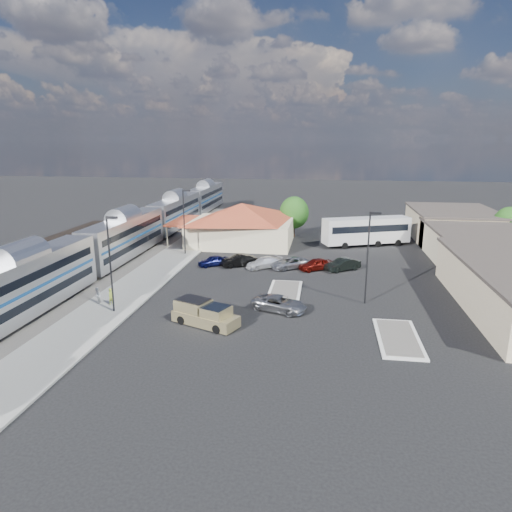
# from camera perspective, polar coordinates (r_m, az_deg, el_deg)

# --- Properties ---
(ground) EXTENTS (280.00, 280.00, 0.00)m
(ground) POSITION_cam_1_polar(r_m,az_deg,el_deg) (46.29, -1.59, -5.16)
(ground) COLOR black
(ground) RESTS_ON ground
(railbed) EXTENTS (16.00, 100.00, 0.12)m
(railbed) POSITION_cam_1_polar(r_m,az_deg,el_deg) (60.48, -20.18, -1.29)
(railbed) COLOR #4C4944
(railbed) RESTS_ON ground
(platform) EXTENTS (5.50, 92.00, 0.18)m
(platform) POSITION_cam_1_polar(r_m,az_deg,el_deg) (54.96, -12.89, -2.25)
(platform) COLOR gray
(platform) RESTS_ON ground
(passenger_train) EXTENTS (3.00, 104.00, 5.55)m
(passenger_train) POSITION_cam_1_polar(r_m,az_deg,el_deg) (62.37, -16.04, 2.16)
(passenger_train) COLOR silver
(passenger_train) RESTS_ON ground
(freight_cars) EXTENTS (2.80, 46.00, 4.00)m
(freight_cars) POSITION_cam_1_polar(r_m,az_deg,el_deg) (64.38, -21.24, 1.24)
(freight_cars) COLOR black
(freight_cars) RESTS_ON ground
(station_depot) EXTENTS (18.35, 12.24, 6.20)m
(station_depot) POSITION_cam_1_polar(r_m,az_deg,el_deg) (69.16, -1.84, 4.09)
(station_depot) COLOR #BFAF8C
(station_depot) RESTS_ON ground
(buildings_east) EXTENTS (14.40, 51.40, 4.80)m
(buildings_east) POSITION_cam_1_polar(r_m,az_deg,el_deg) (62.10, 27.35, 0.47)
(buildings_east) COLOR #C6B28C
(buildings_east) RESTS_ON ground
(traffic_island_south) EXTENTS (3.30, 7.50, 0.21)m
(traffic_island_south) POSITION_cam_1_polar(r_m,az_deg,el_deg) (47.63, 3.59, -4.47)
(traffic_island_south) COLOR silver
(traffic_island_south) RESTS_ON ground
(traffic_island_north) EXTENTS (3.30, 7.50, 0.21)m
(traffic_island_north) POSITION_cam_1_polar(r_m,az_deg,el_deg) (38.67, 17.36, -9.74)
(traffic_island_north) COLOR silver
(traffic_island_north) RESTS_ON ground
(lamp_plat_s) EXTENTS (1.08, 0.25, 9.00)m
(lamp_plat_s) POSITION_cam_1_polar(r_m,az_deg,el_deg) (42.60, -17.71, -0.08)
(lamp_plat_s) COLOR black
(lamp_plat_s) RESTS_ON ground
(lamp_plat_n) EXTENTS (1.08, 0.25, 9.00)m
(lamp_plat_n) POSITION_cam_1_polar(r_m,az_deg,el_deg) (62.64, -8.93, 4.90)
(lamp_plat_n) COLOR black
(lamp_plat_n) RESTS_ON ground
(lamp_lot) EXTENTS (1.08, 0.25, 9.00)m
(lamp_lot) POSITION_cam_1_polar(r_m,az_deg,el_deg) (44.32, 13.94, 0.73)
(lamp_lot) COLOR black
(lamp_lot) RESTS_ON ground
(tree_east_c) EXTENTS (4.41, 4.41, 6.21)m
(tree_east_c) POSITION_cam_1_polar(r_m,az_deg,el_deg) (74.68, 29.07, 3.54)
(tree_east_c) COLOR #382314
(tree_east_c) RESTS_ON ground
(tree_depot) EXTENTS (4.71, 4.71, 6.63)m
(tree_depot) POSITION_cam_1_polar(r_m,az_deg,el_deg) (73.97, 4.79, 5.43)
(tree_depot) COLOR #382314
(tree_depot) RESTS_ON ground
(pickup_truck) EXTENTS (6.24, 4.24, 2.03)m
(pickup_truck) POSITION_cam_1_polar(r_m,az_deg,el_deg) (39.50, -6.33, -7.27)
(pickup_truck) COLOR tan
(pickup_truck) RESTS_ON ground
(suv) EXTENTS (5.68, 3.96, 1.44)m
(suv) POSITION_cam_1_polar(r_m,az_deg,el_deg) (42.49, 2.94, -5.96)
(suv) COLOR #919398
(suv) RESTS_ON ground
(coach_bus) EXTENTS (13.22, 7.46, 4.20)m
(coach_bus) POSITION_cam_1_polar(r_m,az_deg,el_deg) (69.90, 13.63, 3.21)
(coach_bus) COLOR white
(coach_bus) RESTS_ON ground
(person_a) EXTENTS (0.57, 0.68, 1.60)m
(person_a) POSITION_cam_1_polar(r_m,az_deg,el_deg) (45.76, -17.67, -4.80)
(person_a) COLOR #C4DE45
(person_a) RESTS_ON platform
(person_b) EXTENTS (0.70, 0.84, 1.56)m
(person_b) POSITION_cam_1_polar(r_m,az_deg,el_deg) (46.41, -19.23, -4.68)
(person_b) COLOR silver
(person_b) RESTS_ON platform
(parked_car_a) EXTENTS (4.10, 3.47, 1.32)m
(parked_car_a) POSITION_cam_1_polar(r_m,az_deg,el_deg) (57.54, -5.36, -0.60)
(parked_car_a) COLOR #0D1042
(parked_car_a) RESTS_ON ground
(parked_car_b) EXTENTS (4.68, 3.61, 1.48)m
(parked_car_b) POSITION_cam_1_polar(r_m,az_deg,el_deg) (57.13, -2.17, -0.57)
(parked_car_b) COLOR black
(parked_car_b) RESTS_ON ground
(parked_car_c) EXTENTS (4.84, 4.22, 1.34)m
(parked_car_c) POSITION_cam_1_polar(r_m,az_deg,el_deg) (56.37, 0.97, -0.85)
(parked_car_c) COLOR white
(parked_car_c) RESTS_ON ground
(parked_car_d) EXTENTS (5.42, 4.65, 1.38)m
(parked_car_d) POSITION_cam_1_polar(r_m,az_deg,el_deg) (56.34, 4.24, -0.87)
(parked_car_d) COLOR gray
(parked_car_d) RESTS_ON ground
(parked_car_e) EXTENTS (4.55, 3.68, 1.46)m
(parked_car_e) POSITION_cam_1_polar(r_m,az_deg,el_deg) (55.91, 7.49, -1.04)
(parked_car_e) COLOR #68100B
(parked_car_e) RESTS_ON ground
(parked_car_f) EXTENTS (4.58, 3.91, 1.49)m
(parked_car_f) POSITION_cam_1_polar(r_m,az_deg,el_deg) (56.24, 10.76, -1.06)
(parked_car_f) COLOR black
(parked_car_f) RESTS_ON ground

